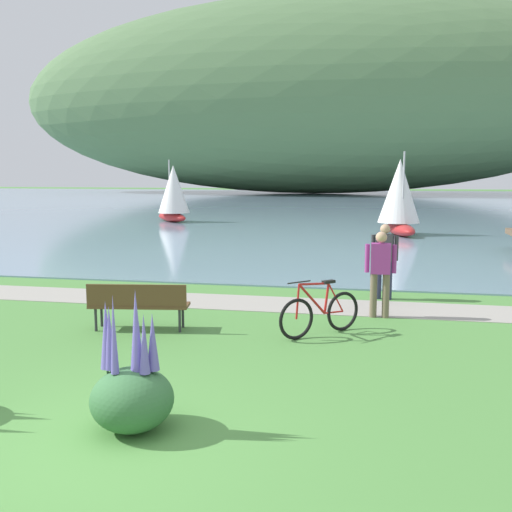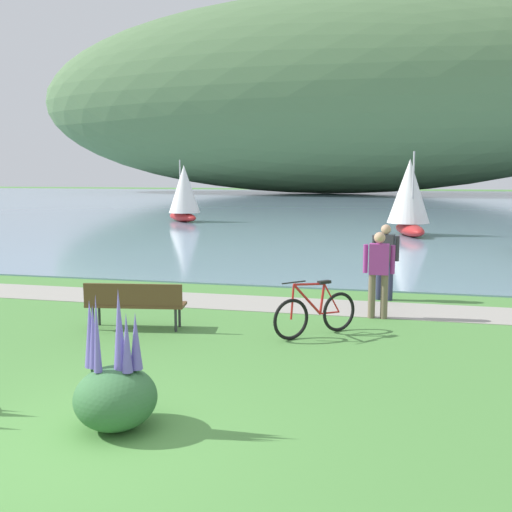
{
  "view_description": "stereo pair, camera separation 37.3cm",
  "coord_description": "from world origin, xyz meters",
  "px_view_note": "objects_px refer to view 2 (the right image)",
  "views": [
    {
      "loc": [
        2.84,
        -5.2,
        2.85
      ],
      "look_at": [
        0.34,
        7.48,
        1.0
      ],
      "focal_mm": 40.96,
      "sensor_mm": 36.0,
      "label": 1
    },
    {
      "loc": [
        3.21,
        -5.12,
        2.85
      ],
      "look_at": [
        0.34,
        7.48,
        1.0
      ],
      "focal_mm": 40.96,
      "sensor_mm": 36.0,
      "label": 2
    }
  ],
  "objects_px": {
    "park_bench_near_camera": "(135,302)",
    "bicycle_leaning_near_bench": "(315,313)",
    "sailboat_nearest_to_shore": "(184,193)",
    "sailboat_mid_bay": "(409,196)",
    "person_at_shoreline": "(385,257)",
    "person_on_the_grass": "(379,269)"
  },
  "relations": [
    {
      "from": "park_bench_near_camera",
      "to": "bicycle_leaning_near_bench",
      "type": "xyz_separation_m",
      "value": [
        3.26,
        0.33,
        -0.12
      ]
    },
    {
      "from": "bicycle_leaning_near_bench",
      "to": "person_at_shoreline",
      "type": "bearing_deg",
      "value": 70.39
    },
    {
      "from": "person_at_shoreline",
      "to": "park_bench_near_camera",
      "type": "bearing_deg",
      "value": -141.0
    },
    {
      "from": "bicycle_leaning_near_bench",
      "to": "person_on_the_grass",
      "type": "height_order",
      "value": "person_on_the_grass"
    },
    {
      "from": "bicycle_leaning_near_bench",
      "to": "sailboat_mid_bay",
      "type": "bearing_deg",
      "value": 83.1
    },
    {
      "from": "person_at_shoreline",
      "to": "sailboat_mid_bay",
      "type": "relative_size",
      "value": 0.46
    },
    {
      "from": "person_at_shoreline",
      "to": "sailboat_mid_bay",
      "type": "height_order",
      "value": "sailboat_mid_bay"
    },
    {
      "from": "person_on_the_grass",
      "to": "bicycle_leaning_near_bench",
      "type": "bearing_deg",
      "value": -124.75
    },
    {
      "from": "bicycle_leaning_near_bench",
      "to": "person_at_shoreline",
      "type": "xyz_separation_m",
      "value": [
        1.16,
        3.24,
        0.58
      ]
    },
    {
      "from": "bicycle_leaning_near_bench",
      "to": "sailboat_nearest_to_shore",
      "type": "distance_m",
      "value": 24.18
    },
    {
      "from": "bicycle_leaning_near_bench",
      "to": "person_on_the_grass",
      "type": "bearing_deg",
      "value": 55.25
    },
    {
      "from": "park_bench_near_camera",
      "to": "bicycle_leaning_near_bench",
      "type": "distance_m",
      "value": 3.28
    },
    {
      "from": "bicycle_leaning_near_bench",
      "to": "sailboat_mid_bay",
      "type": "xyz_separation_m",
      "value": [
        2.08,
        17.2,
        1.4
      ]
    },
    {
      "from": "person_on_the_grass",
      "to": "sailboat_nearest_to_shore",
      "type": "height_order",
      "value": "sailboat_nearest_to_shore"
    },
    {
      "from": "bicycle_leaning_near_bench",
      "to": "sailboat_mid_bay",
      "type": "height_order",
      "value": "sailboat_mid_bay"
    },
    {
      "from": "person_on_the_grass",
      "to": "park_bench_near_camera",
      "type": "bearing_deg",
      "value": -156.87
    },
    {
      "from": "person_at_shoreline",
      "to": "sailboat_nearest_to_shore",
      "type": "bearing_deg",
      "value": 121.57
    },
    {
      "from": "sailboat_nearest_to_shore",
      "to": "sailboat_mid_bay",
      "type": "distance_m",
      "value": 13.2
    },
    {
      "from": "sailboat_nearest_to_shore",
      "to": "sailboat_mid_bay",
      "type": "bearing_deg",
      "value": -20.6
    },
    {
      "from": "sailboat_nearest_to_shore",
      "to": "bicycle_leaning_near_bench",
      "type": "bearing_deg",
      "value": -64.81
    },
    {
      "from": "park_bench_near_camera",
      "to": "person_at_shoreline",
      "type": "relative_size",
      "value": 1.08
    },
    {
      "from": "bicycle_leaning_near_bench",
      "to": "sailboat_nearest_to_shore",
      "type": "relative_size",
      "value": 0.37
    }
  ]
}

